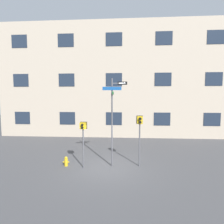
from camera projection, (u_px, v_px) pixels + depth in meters
ground_plane at (107, 168)px, 10.15m from camera, size 60.00×60.00×0.00m
building_facade at (114, 80)px, 17.64m from camera, size 24.00×0.63×11.71m
street_sign_pole at (113, 114)px, 10.14m from camera, size 1.41×1.10×5.17m
pedestrian_signal_left at (83, 132)px, 9.98m from camera, size 0.41×0.40×2.68m
pedestrian_signal_right at (140, 127)px, 10.21m from camera, size 0.38×0.40×3.01m
fire_hydrant at (66, 161)px, 10.40m from camera, size 0.36×0.20×0.57m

